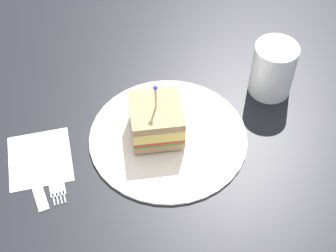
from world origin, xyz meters
TOP-DOWN VIEW (x-y plane):
  - ground_plane at (0.00, 0.00)cm, footprint 98.83×98.83cm
  - plate at (0.00, 0.00)cm, footprint 24.18×24.18cm
  - sandwich_half_center at (1.87, -0.03)cm, footprint 10.48×10.68cm
  - drink_glass at (-12.36, -15.49)cm, footprint 6.94×6.94cm
  - napkin at (16.65, 10.13)cm, footprint 13.23×13.53cm
  - fork at (13.03, 12.26)cm, footprint 8.56×10.94cm
  - knife at (15.53, 13.72)cm, footprint 9.40×9.95cm

SIDE VIEW (x-z plane):
  - ground_plane at x=0.00cm, z-range -2.00..0.00cm
  - napkin at x=16.65cm, z-range 0.00..0.15cm
  - fork at x=13.03cm, z-range 0.00..0.35cm
  - knife at x=15.53cm, z-range 0.00..0.35cm
  - plate at x=0.00cm, z-range 0.00..0.86cm
  - sandwich_half_center at x=1.87cm, z-range -1.36..8.58cm
  - drink_glass at x=-12.36cm, z-range -0.56..8.57cm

